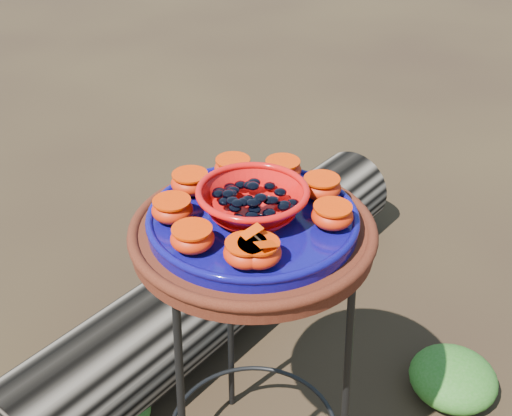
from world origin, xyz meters
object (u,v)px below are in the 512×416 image
object	(u,v)px
plant_stand	(253,371)
terracotta_saucer	(253,235)
cobalt_plate	(253,221)
red_bowl	(253,202)
driftwood_log	(225,282)

from	to	relation	value
plant_stand	terracotta_saucer	bearing A→B (deg)	0.00
terracotta_saucer	cobalt_plate	xyz separation A→B (m)	(0.00, 0.00, 0.03)
red_bowl	driftwood_log	xyz separation A→B (m)	(0.07, 0.57, -0.65)
terracotta_saucer	red_bowl	world-z (taller)	red_bowl
terracotta_saucer	driftwood_log	bearing A→B (deg)	82.87
terracotta_saucer	plant_stand	bearing A→B (deg)	0.00
cobalt_plate	terracotta_saucer	bearing A→B (deg)	0.00
plant_stand	driftwood_log	distance (m)	0.61
cobalt_plate	driftwood_log	bearing A→B (deg)	82.87
cobalt_plate	driftwood_log	size ratio (longest dim) A/B	0.26
driftwood_log	plant_stand	bearing A→B (deg)	-97.13
cobalt_plate	plant_stand	bearing A→B (deg)	0.00
terracotta_saucer	cobalt_plate	world-z (taller)	cobalt_plate
plant_stand	terracotta_saucer	world-z (taller)	terracotta_saucer
plant_stand	driftwood_log	xyz separation A→B (m)	(0.07, 0.57, -0.21)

